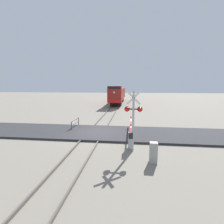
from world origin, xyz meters
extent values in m
plane|color=gray|center=(0.00, 0.00, 0.00)|extent=(160.00, 160.00, 0.00)
cube|color=#59544C|center=(-0.72, 0.00, 0.07)|extent=(0.08, 80.00, 0.15)
cube|color=#59544C|center=(0.72, 0.00, 0.07)|extent=(0.08, 80.00, 0.15)
cube|color=#2D2D30|center=(0.00, 0.00, 0.08)|extent=(36.00, 4.84, 0.17)
cube|color=black|center=(0.00, 20.92, 0.53)|extent=(2.30, 3.20, 1.05)
cube|color=black|center=(0.00, 31.27, 0.53)|extent=(2.30, 3.20, 1.05)
cube|color=maroon|center=(0.00, 26.10, 2.35)|extent=(2.70, 18.81, 2.60)
cube|color=maroon|center=(0.00, 18.09, 3.94)|extent=(2.65, 2.79, 0.58)
cube|color=black|center=(0.00, 16.66, 3.94)|extent=(2.30, 0.06, 0.47)
cube|color=red|center=(0.00, 16.65, 1.40)|extent=(2.57, 0.08, 0.64)
sphere|color=#F2EACC|center=(0.00, 16.64, 3.06)|extent=(0.36, 0.36, 0.36)
cylinder|color=#ADADB2|center=(3.39, -3.75, 2.05)|extent=(0.14, 0.14, 4.09)
cube|color=white|center=(3.39, -3.75, 3.64)|extent=(0.95, 0.04, 0.95)
cube|color=white|center=(3.39, -3.75, 3.64)|extent=(0.95, 0.04, 0.95)
cube|color=black|center=(3.39, -3.75, 2.89)|extent=(1.04, 0.08, 0.08)
sphere|color=red|center=(2.97, -3.85, 2.89)|extent=(0.28, 0.28, 0.28)
sphere|color=red|center=(3.81, -3.85, 2.89)|extent=(0.28, 0.28, 0.28)
cylinder|color=black|center=(2.97, -3.73, 2.89)|extent=(0.34, 0.14, 0.34)
cylinder|color=black|center=(3.81, -3.73, 2.89)|extent=(0.34, 0.14, 0.34)
cube|color=silver|center=(3.26, -3.36, 0.59)|extent=(0.36, 0.36, 1.18)
cube|color=black|center=(3.26, -3.71, 1.08)|extent=(0.28, 0.36, 0.40)
cube|color=red|center=(3.26, -2.57, 1.08)|extent=(0.10, 1.18, 0.14)
cube|color=white|center=(3.26, -1.40, 1.08)|extent=(0.10, 1.18, 0.14)
cube|color=red|center=(3.26, -0.22, 1.08)|extent=(0.10, 1.18, 0.14)
cube|color=white|center=(3.26, 0.95, 1.08)|extent=(0.10, 1.18, 0.14)
cube|color=red|center=(3.26, 2.13, 1.08)|extent=(0.10, 1.18, 0.14)
sphere|color=red|center=(3.26, -1.30, 1.22)|extent=(0.14, 0.14, 0.14)
sphere|color=red|center=(3.26, 2.05, 1.22)|extent=(0.14, 0.14, 0.14)
cube|color=#999993|center=(4.56, -5.39, 0.61)|extent=(0.44, 0.38, 1.23)
cylinder|color=#4C4742|center=(-2.48, 0.39, 0.47)|extent=(0.08, 0.08, 0.95)
cylinder|color=#4C4742|center=(-2.48, 2.56, 0.47)|extent=(0.08, 0.08, 0.95)
cylinder|color=#4C4742|center=(-2.48, 1.48, 0.91)|extent=(0.06, 2.17, 0.06)
cylinder|color=#4C4742|center=(-2.48, 1.48, 0.52)|extent=(0.06, 2.17, 0.06)
camera|label=1|loc=(3.24, -14.60, 4.47)|focal=26.47mm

